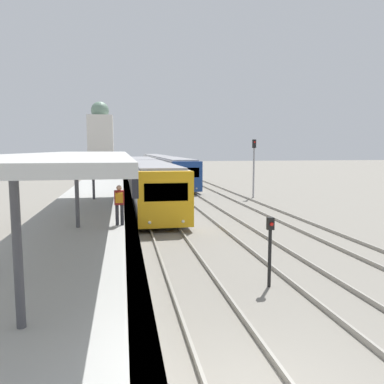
{
  "coord_description": "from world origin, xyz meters",
  "views": [
    {
      "loc": [
        -2.0,
        -5.15,
        4.02
      ],
      "look_at": [
        1.8,
        15.34,
        1.64
      ],
      "focal_mm": 35.0,
      "sensor_mm": 36.0,
      "label": 1
    }
  ],
  "objects_px": {
    "person_on_platform": "(119,202)",
    "signal_mast_far": "(254,161)",
    "train_far": "(161,165)",
    "train_near": "(146,176)",
    "signal_post_near": "(270,245)"
  },
  "relations": [
    {
      "from": "signal_mast_far",
      "to": "signal_post_near",
      "type": "bearing_deg",
      "value": -108.48
    },
    {
      "from": "signal_post_near",
      "to": "signal_mast_far",
      "type": "xyz_separation_m",
      "value": [
        6.56,
        19.61,
        1.78
      ]
    },
    {
      "from": "person_on_platform",
      "to": "train_near",
      "type": "height_order",
      "value": "train_near"
    },
    {
      "from": "person_on_platform",
      "to": "signal_mast_far",
      "type": "bearing_deg",
      "value": 52.44
    },
    {
      "from": "signal_mast_far",
      "to": "train_near",
      "type": "bearing_deg",
      "value": 158.74
    },
    {
      "from": "train_near",
      "to": "signal_mast_far",
      "type": "xyz_separation_m",
      "value": [
        8.72,
        -3.39,
        1.33
      ]
    },
    {
      "from": "person_on_platform",
      "to": "train_near",
      "type": "distance_m",
      "value": 17.69
    },
    {
      "from": "train_far",
      "to": "signal_post_near",
      "type": "bearing_deg",
      "value": -91.83
    },
    {
      "from": "signal_mast_far",
      "to": "train_far",
      "type": "bearing_deg",
      "value": 101.55
    },
    {
      "from": "train_near",
      "to": "train_far",
      "type": "xyz_separation_m",
      "value": [
        3.6,
        21.69,
        -0.01
      ]
    },
    {
      "from": "person_on_platform",
      "to": "train_far",
      "type": "relative_size",
      "value": 0.04
    },
    {
      "from": "person_on_platform",
      "to": "train_far",
      "type": "bearing_deg",
      "value": 81.65
    },
    {
      "from": "person_on_platform",
      "to": "signal_post_near",
      "type": "height_order",
      "value": "person_on_platform"
    },
    {
      "from": "person_on_platform",
      "to": "signal_mast_far",
      "type": "height_order",
      "value": "signal_mast_far"
    },
    {
      "from": "signal_post_near",
      "to": "signal_mast_far",
      "type": "distance_m",
      "value": 20.76
    }
  ]
}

